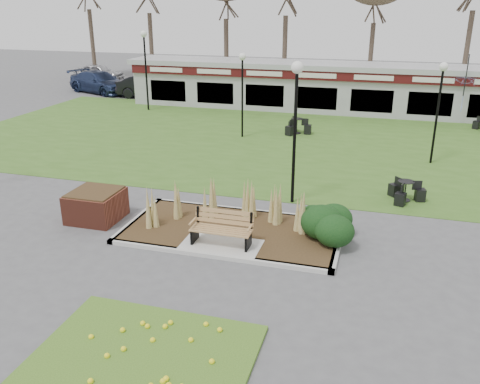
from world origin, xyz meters
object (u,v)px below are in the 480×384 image
(lamp_post_mid_right, at_px, (242,77))
(bistro_set_a, at_px, (297,128))
(food_pavilion, at_px, (320,86))
(patio_umbrella, at_px, (463,94))
(car_blue, at_px, (100,82))
(brick_planter, at_px, (96,205))
(bistro_set_c, at_px, (405,194))
(lamp_post_far_right, at_px, (440,91))
(car_silver, at_px, (99,73))
(car_black, at_px, (152,86))
(park_bench, at_px, (222,228))
(lamp_post_near_left, at_px, (296,102))
(lamp_post_far_left, at_px, (145,53))

(lamp_post_mid_right, bearing_deg, bistro_set_a, 29.61)
(food_pavilion, relative_size, lamp_post_mid_right, 5.96)
(patio_umbrella, bearing_deg, car_blue, 171.08)
(car_blue, bearing_deg, brick_planter, -128.28)
(bistro_set_c, bearing_deg, patio_umbrella, 76.47)
(lamp_post_far_right, relative_size, car_silver, 0.99)
(lamp_post_mid_right, height_order, bistro_set_a, lamp_post_mid_right)
(car_black, bearing_deg, park_bench, -151.54)
(bistro_set_a, bearing_deg, patio_umbrella, 28.00)
(bistro_set_a, bearing_deg, bistro_set_c, -57.71)
(bistro_set_c, bearing_deg, lamp_post_near_left, -161.93)
(car_black, bearing_deg, car_blue, 78.10)
(lamp_post_mid_right, distance_m, car_silver, 22.61)
(car_silver, bearing_deg, park_bench, -145.44)
(bistro_set_c, xyz_separation_m, car_silver, (-24.66, 21.70, 0.46))
(brick_planter, height_order, lamp_post_near_left, lamp_post_near_left)
(brick_planter, bearing_deg, patio_umbrella, 53.89)
(brick_planter, distance_m, bistro_set_c, 10.29)
(park_bench, xyz_separation_m, patio_umbrella, (8.00, 17.75, 1.13))
(food_pavilion, xyz_separation_m, lamp_post_mid_right, (-2.81, -7.80, 1.53))
(bistro_set_a, bearing_deg, food_pavilion, 87.37)
(lamp_post_far_left, height_order, bistro_set_c, lamp_post_far_left)
(lamp_post_far_right, distance_m, patio_umbrella, 8.19)
(park_bench, xyz_separation_m, car_blue, (-16.57, 21.61, 0.20))
(car_black, bearing_deg, lamp_post_far_right, -122.51)
(car_silver, xyz_separation_m, car_blue, (3.14, -5.14, 0.06))
(lamp_post_mid_right, distance_m, bistro_set_c, 10.71)
(patio_umbrella, distance_m, car_black, 20.18)
(park_bench, bearing_deg, patio_umbrella, 65.74)
(lamp_post_near_left, distance_m, lamp_post_mid_right, 9.04)
(patio_umbrella, bearing_deg, car_black, 171.44)
(park_bench, xyz_separation_m, bistro_set_a, (-0.29, 13.34, -0.31))
(lamp_post_near_left, bearing_deg, lamp_post_far_left, 131.93)
(car_blue, bearing_deg, lamp_post_near_left, -113.43)
(food_pavilion, height_order, patio_umbrella, food_pavilion)
(lamp_post_far_right, height_order, car_blue, lamp_post_far_right)
(lamp_post_mid_right, relative_size, car_silver, 0.98)
(lamp_post_far_left, height_order, car_blue, lamp_post_far_left)
(food_pavilion, bearing_deg, car_black, 175.03)
(car_silver, bearing_deg, lamp_post_near_left, -139.35)
(lamp_post_mid_right, xyz_separation_m, bistro_set_c, (7.75, -6.86, -2.75))
(bistro_set_a, xyz_separation_m, car_black, (-11.64, 7.41, 0.53))
(lamp_post_far_left, xyz_separation_m, bistro_set_a, (10.04, -3.41, -3.21))
(brick_planter, height_order, bistro_set_a, brick_planter)
(patio_umbrella, bearing_deg, car_silver, 162.01)
(bistro_set_a, bearing_deg, lamp_post_mid_right, -150.39)
(lamp_post_mid_right, xyz_separation_m, lamp_post_far_right, (8.89, -2.01, 0.04))
(bistro_set_c, distance_m, car_black, 23.05)
(patio_umbrella, relative_size, car_blue, 0.50)
(bistro_set_c, height_order, car_silver, car_silver)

